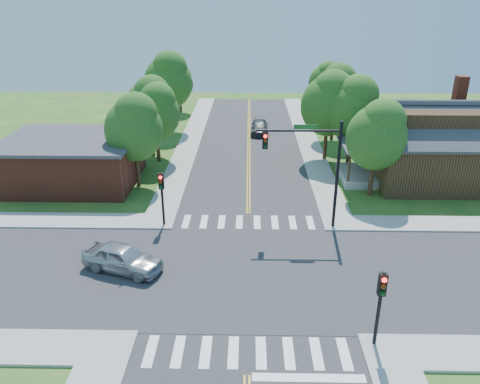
{
  "coord_description": "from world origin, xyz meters",
  "views": [
    {
      "loc": [
        0.0,
        -22.01,
        14.44
      ],
      "look_at": [
        -0.56,
        6.31,
        2.2
      ],
      "focal_mm": 35.0,
      "sensor_mm": 36.0,
      "label": 1
    }
  ],
  "objects_px": {
    "signal_mast_ne": "(312,158)",
    "signal_pole_se": "(381,296)",
    "house_ne": "(437,141)",
    "car_silver": "(122,258)",
    "car_dgrey": "(259,128)",
    "signal_pole_nw": "(162,189)"
  },
  "relations": [
    {
      "from": "signal_pole_nw",
      "to": "car_dgrey",
      "type": "distance_m",
      "value": 23.17
    },
    {
      "from": "car_silver",
      "to": "signal_mast_ne",
      "type": "bearing_deg",
      "value": -44.29
    },
    {
      "from": "car_dgrey",
      "to": "signal_mast_ne",
      "type": "bearing_deg",
      "value": -80.8
    },
    {
      "from": "signal_mast_ne",
      "to": "signal_pole_se",
      "type": "xyz_separation_m",
      "value": [
        1.69,
        -11.21,
        -2.19
      ]
    },
    {
      "from": "signal_mast_ne",
      "to": "car_silver",
      "type": "bearing_deg",
      "value": -153.6
    },
    {
      "from": "signal_pole_se",
      "to": "signal_pole_nw",
      "type": "distance_m",
      "value": 15.84
    },
    {
      "from": "car_silver",
      "to": "car_dgrey",
      "type": "distance_m",
      "value": 28.65
    },
    {
      "from": "signal_pole_se",
      "to": "signal_pole_nw",
      "type": "relative_size",
      "value": 1.0
    },
    {
      "from": "signal_pole_nw",
      "to": "signal_mast_ne",
      "type": "bearing_deg",
      "value": 0.07
    },
    {
      "from": "car_dgrey",
      "to": "house_ne",
      "type": "bearing_deg",
      "value": -41.83
    },
    {
      "from": "house_ne",
      "to": "car_silver",
      "type": "height_order",
      "value": "house_ne"
    },
    {
      "from": "signal_mast_ne",
      "to": "house_ne",
      "type": "bearing_deg",
      "value": 37.68
    },
    {
      "from": "house_ne",
      "to": "car_dgrey",
      "type": "bearing_deg",
      "value": 136.15
    },
    {
      "from": "signal_mast_ne",
      "to": "car_dgrey",
      "type": "xyz_separation_m",
      "value": [
        -2.78,
        22.07,
        -4.19
      ]
    },
    {
      "from": "signal_pole_nw",
      "to": "signal_pole_se",
      "type": "bearing_deg",
      "value": -45.0
    },
    {
      "from": "signal_pole_se",
      "to": "signal_mast_ne",
      "type": "bearing_deg",
      "value": 98.56
    },
    {
      "from": "signal_pole_nw",
      "to": "house_ne",
      "type": "distance_m",
      "value": 22.45
    },
    {
      "from": "signal_mast_ne",
      "to": "house_ne",
      "type": "xyz_separation_m",
      "value": [
        11.19,
        8.65,
        -1.52
      ]
    },
    {
      "from": "signal_pole_nw",
      "to": "car_silver",
      "type": "relative_size",
      "value": 0.77
    },
    {
      "from": "signal_mast_ne",
      "to": "signal_pole_se",
      "type": "height_order",
      "value": "signal_mast_ne"
    },
    {
      "from": "house_ne",
      "to": "car_dgrey",
      "type": "xyz_separation_m",
      "value": [
        -13.98,
        13.42,
        -2.67
      ]
    },
    {
      "from": "signal_pole_nw",
      "to": "car_dgrey",
      "type": "relative_size",
      "value": 0.82
    }
  ]
}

